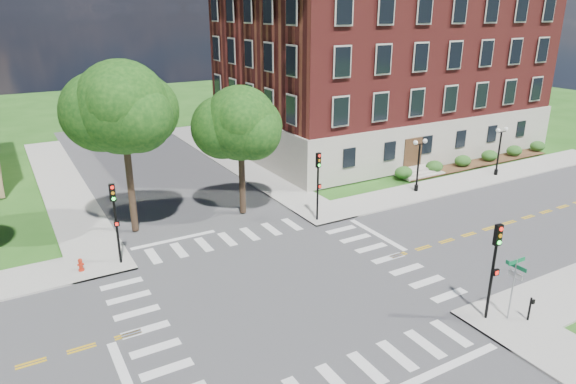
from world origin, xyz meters
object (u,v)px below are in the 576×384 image
traffic_signal_nw (115,213)px  twin_lamp_west (418,162)px  traffic_signal_ne (318,178)px  traffic_signal_se (495,260)px  street_sign_pole (514,277)px  twin_lamp_east (499,148)px  fire_hydrant (81,265)px  push_button_post (530,308)px

traffic_signal_nw → twin_lamp_west: traffic_signal_nw is taller
traffic_signal_nw → twin_lamp_west: size_ratio=1.13×
traffic_signal_ne → traffic_signal_se: bearing=-88.2°
street_sign_pole → traffic_signal_se: bearing=148.4°
traffic_signal_nw → twin_lamp_east: bearing=0.8°
traffic_signal_nw → fire_hydrant: size_ratio=6.40×
twin_lamp_west → twin_lamp_east: (9.07, -0.32, 0.00)m
traffic_signal_nw → street_sign_pole: bearing=-45.5°
traffic_signal_ne → traffic_signal_nw: (-13.31, 0.29, 0.00)m
traffic_signal_nw → twin_lamp_east: traffic_signal_nw is taller
traffic_signal_nw → twin_lamp_east: 32.54m
traffic_signal_se → twin_lamp_west: (9.71, 15.13, -0.66)m
twin_lamp_west → twin_lamp_east: size_ratio=1.00×
street_sign_pole → fire_hydrant: size_ratio=4.13×
traffic_signal_ne → push_button_post: bearing=-82.5°
traffic_signal_nw → twin_lamp_west: (23.46, 0.79, -0.66)m
traffic_signal_ne → push_button_post: (1.99, -15.20, -2.39)m
traffic_signal_se → fire_hydrant: 21.65m
twin_lamp_east → traffic_signal_se: bearing=-141.8°
twin_lamp_west → twin_lamp_east: same height
traffic_signal_ne → fire_hydrant: size_ratio=6.40×
push_button_post → fire_hydrant: 23.39m
twin_lamp_east → push_button_post: 23.54m
street_sign_pole → fire_hydrant: 22.56m
twin_lamp_east → traffic_signal_nw: bearing=-179.2°
traffic_signal_ne → twin_lamp_east: (19.22, 0.75, -0.66)m
twin_lamp_east → fire_hydrant: twin_lamp_east is taller
twin_lamp_east → fire_hydrant: 34.74m
street_sign_pole → twin_lamp_east: bearing=40.6°
traffic_signal_ne → push_button_post: size_ratio=4.00×
traffic_signal_se → traffic_signal_ne: same height
push_button_post → street_sign_pole: bearing=138.4°
twin_lamp_east → street_sign_pole: bearing=-139.4°
push_button_post → twin_lamp_west: bearing=63.4°
street_sign_pole → fire_hydrant: (-16.77, 14.98, -1.84)m
traffic_signal_se → traffic_signal_ne: size_ratio=1.00×
traffic_signal_se → traffic_signal_nw: bearing=133.8°
traffic_signal_se → twin_lamp_east: (18.78, 14.81, -0.66)m
twin_lamp_east → street_sign_pole: 23.58m
traffic_signal_nw → street_sign_pole: (14.62, -14.88, -0.88)m
traffic_signal_se → push_button_post: 3.07m
twin_lamp_west → fire_hydrant: twin_lamp_west is taller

